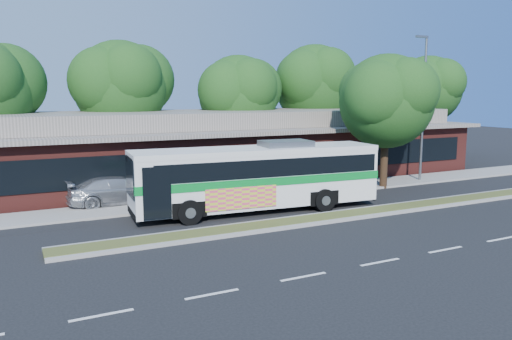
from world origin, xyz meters
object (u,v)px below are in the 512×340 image
at_px(sedan, 118,190).
at_px(sidewalk_tree, 390,99).
at_px(lamp_post, 423,104).
at_px(transit_bus, 258,173).

distance_m(sedan, sidewalk_tree, 16.22).
height_order(lamp_post, sedan, lamp_post).
height_order(lamp_post, transit_bus, lamp_post).
distance_m(transit_bus, sedan, 7.30).
bearing_deg(lamp_post, sedan, 174.46).
relative_size(lamp_post, sedan, 1.81).
xyz_separation_m(lamp_post, sedan, (-18.56, 1.80, -4.17)).
bearing_deg(sedan, transit_bus, -128.81).
bearing_deg(transit_bus, sidewalk_tree, 16.36).
distance_m(transit_bus, sidewalk_tree, 10.47).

